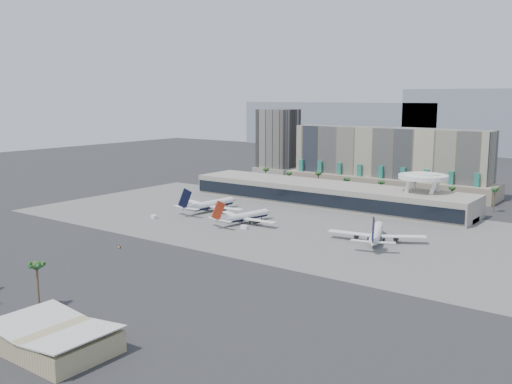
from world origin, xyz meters
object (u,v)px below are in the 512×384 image
Objects in this scene: airliner_left at (210,204)px; service_vehicle_a at (154,217)px; taxiway_sign at (119,247)px; airliner_right at (376,234)px; service_vehicle_b at (244,227)px; airliner_centre at (244,216)px.

airliner_left is 33.50m from service_vehicle_a.
airliner_right is at bearing 58.03° from taxiway_sign.
airliner_left reaches higher than airliner_right.
service_vehicle_b is at bearing -23.82° from airliner_left.
airliner_right is 114.74m from service_vehicle_a.
airliner_centre reaches higher than taxiway_sign.
service_vehicle_b is (51.56, 9.17, -0.06)m from service_vehicle_a.
airliner_centre is 69.26m from taxiway_sign.
airliner_left is 101.72m from airliner_right.
service_vehicle_b is at bearing -41.59° from airliner_centre.
airliner_left is at bearing 152.31° from service_vehicle_b.
service_vehicle_a is (-10.95, -31.53, -2.86)m from airliner_left.
airliner_centre is at bearing 128.66° from service_vehicle_b.
airliner_left is at bearing 170.24° from airliner_centre.
taxiway_sign is (-81.96, -72.00, -3.30)m from airliner_right.
taxiway_sign is (-13.59, -67.85, -2.94)m from airliner_centre.
service_vehicle_a is at bearing -104.13° from airliner_left.
service_vehicle_a is 1.13× the size of service_vehicle_b.
airliner_centre is 10.03× the size of service_vehicle_a.
service_vehicle_a is at bearing -145.63° from airliner_centre.
airliner_centre is 0.94× the size of airliner_right.
service_vehicle_b is (-60.76, -14.07, -2.90)m from airliner_right.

